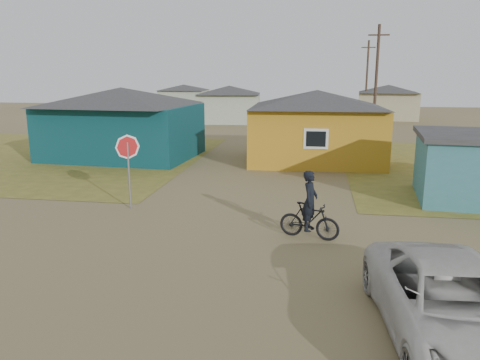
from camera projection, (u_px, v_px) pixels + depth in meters
The scene contains 12 objects.
ground at pixel (223, 249), 12.98m from camera, with size 120.00×120.00×0.00m, color olive.
grass_nw at pixel (33, 156), 27.64m from camera, with size 20.00×18.00×0.00m, color olive.
house_teal at pixel (122, 122), 26.82m from camera, with size 8.93×7.08×4.00m.
house_yellow at pixel (316, 125), 25.63m from camera, with size 7.72×6.76×3.90m.
house_pale_west at pixel (229, 103), 46.22m from camera, with size 7.04×6.15×3.60m.
house_beige_east at pixel (388, 101), 49.55m from camera, with size 6.95×6.05×3.60m.
house_pale_north at pixel (184, 98), 59.02m from camera, with size 6.28×5.81×3.40m.
utility_pole_near at pixel (376, 83), 32.24m from camera, with size 1.40×0.20×8.00m.
utility_pole_far at pixel (367, 80), 47.49m from camera, with size 1.40×0.20×8.00m.
stop_sign at pixel (128, 155), 16.48m from camera, with size 0.85×0.29×2.69m.
cyclist at pixel (310, 214), 13.70m from camera, with size 1.87×0.96×2.04m.
vehicle at pixel (454, 306), 8.33m from camera, with size 2.43×5.26×1.46m, color silver.
Camera 1 is at (2.40, -12.00, 4.77)m, focal length 35.00 mm.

